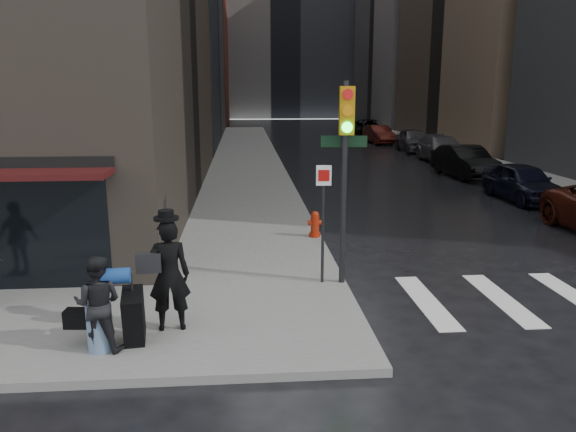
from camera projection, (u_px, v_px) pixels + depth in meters
name	position (u px, v px, depth m)	size (l,w,h in m)	color
ground	(257.00, 327.00, 10.26)	(140.00, 140.00, 0.00)	black
sidewalk_left	(246.00, 154.00, 36.49)	(4.00, 50.00, 0.15)	slate
sidewalk_right	(448.00, 152.00, 37.54)	(3.00, 50.00, 0.15)	slate
bldg_left_far	(133.00, 13.00, 66.62)	(22.00, 20.00, 26.00)	#5C2B1F
bldg_right_far	(464.00, 17.00, 65.88)	(22.00, 20.00, 25.00)	slate
bldg_distant	(282.00, 7.00, 82.98)	(40.00, 12.00, 32.00)	slate
man_overcoat	(162.00, 282.00, 9.53)	(1.12, 1.21, 2.17)	black
man_jeans	(98.00, 303.00, 8.88)	(1.12, 0.67, 1.59)	black
traffic_light	(343.00, 156.00, 11.52)	(1.07, 0.50, 4.27)	black
fire_hydrant	(315.00, 225.00, 15.89)	(0.41, 0.32, 0.74)	#991F09
parked_car_1	(523.00, 182.00, 21.66)	(1.72, 4.28, 1.46)	black
parked_car_2	(465.00, 162.00, 27.30)	(1.65, 4.72, 1.56)	black
parked_car_3	(442.00, 149.00, 33.03)	(2.12, 5.22, 1.51)	#48484D
parked_car_4	(414.00, 140.00, 38.68)	(1.87, 4.64, 1.58)	#3D3D42
parked_car_5	(379.00, 134.00, 44.27)	(1.50, 4.31, 1.42)	#3F110C
parked_car_6	(370.00, 128.00, 49.96)	(2.58, 5.60, 1.56)	black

